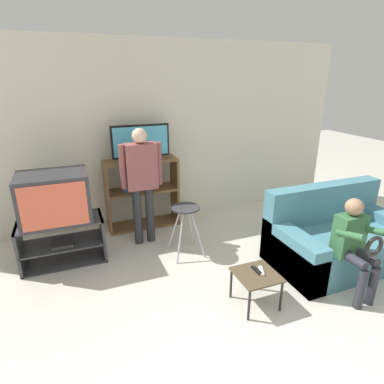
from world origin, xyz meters
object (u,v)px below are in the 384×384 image
(television_main, at_px, (55,198))
(folding_stool, at_px, (186,216))
(couch, at_px, (337,239))
(remote_control_white, at_px, (261,271))
(tv_stand, at_px, (63,242))
(remote_control_black, at_px, (257,270))
(person_standing_adult, at_px, (142,176))
(television_flat, at_px, (141,143))
(person_seated_child, at_px, (355,241))
(media_shelf, at_px, (142,193))
(snack_table, at_px, (256,278))

(television_main, height_order, folding_stool, television_main)
(couch, bearing_deg, television_main, 159.06)
(television_main, bearing_deg, remote_control_white, -39.80)
(remote_control_white, height_order, couch, couch)
(tv_stand, height_order, folding_stool, folding_stool)
(couch, bearing_deg, remote_control_black, -167.03)
(person_standing_adult, bearing_deg, remote_control_black, -65.52)
(television_flat, bearing_deg, person_standing_adult, -103.50)
(tv_stand, relative_size, person_seated_child, 0.94)
(media_shelf, height_order, snack_table, media_shelf)
(television_flat, distance_m, folding_stool, 1.24)
(television_main, bearing_deg, tv_stand, -25.11)
(remote_control_black, distance_m, remote_control_white, 0.04)
(media_shelf, distance_m, snack_table, 2.22)
(television_flat, distance_m, person_standing_adult, 0.58)
(television_flat, xyz_separation_m, couch, (1.91, -1.76, -0.95))
(media_shelf, relative_size, remote_control_black, 7.12)
(folding_stool, xyz_separation_m, couch, (1.61, -0.80, -0.22))
(person_seated_child, bearing_deg, person_standing_adult, 132.72)
(tv_stand, xyz_separation_m, remote_control_white, (1.77, -1.48, 0.09))
(snack_table, height_order, person_seated_child, person_seated_child)
(folding_stool, xyz_separation_m, person_seated_child, (1.27, -1.33, 0.08))
(couch, xyz_separation_m, person_seated_child, (-0.35, -0.52, 0.30))
(snack_table, distance_m, person_seated_child, 1.03)
(media_shelf, xyz_separation_m, remote_control_white, (0.66, -2.11, -0.16))
(remote_control_white, distance_m, person_seated_child, 0.96)
(folding_stool, height_order, snack_table, folding_stool)
(tv_stand, bearing_deg, couch, -20.92)
(television_flat, relative_size, remote_control_black, 5.53)
(television_flat, xyz_separation_m, snack_table, (0.59, -2.10, -0.94))
(remote_control_black, height_order, remote_control_white, same)
(media_shelf, distance_m, person_standing_adult, 0.65)
(television_main, xyz_separation_m, remote_control_black, (1.75, -1.47, -0.46))
(tv_stand, height_order, remote_control_white, tv_stand)
(remote_control_white, distance_m, person_standing_adult, 1.87)
(remote_control_black, height_order, person_standing_adult, person_standing_adult)
(folding_stool, distance_m, remote_control_black, 1.16)
(tv_stand, height_order, person_seated_child, person_seated_child)
(television_flat, relative_size, couch, 0.50)
(tv_stand, xyz_separation_m, person_seated_child, (2.69, -1.68, 0.33))
(television_main, relative_size, television_flat, 0.94)
(television_main, xyz_separation_m, person_seated_child, (2.70, -1.69, -0.23))
(remote_control_white, bearing_deg, television_flat, 129.95)
(remote_control_black, bearing_deg, tv_stand, 138.06)
(folding_stool, height_order, remote_control_white, folding_stool)
(snack_table, distance_m, couch, 1.36)
(folding_stool, distance_m, couch, 1.82)
(tv_stand, bearing_deg, person_seated_child, -32.05)
(media_shelf, distance_m, remote_control_white, 2.22)
(snack_table, bearing_deg, remote_control_black, 59.56)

